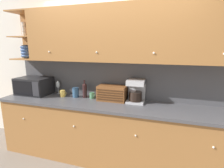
% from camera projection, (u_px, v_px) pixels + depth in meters
% --- Properties ---
extents(ground_plane, '(24.00, 24.00, 0.00)m').
position_uv_depth(ground_plane, '(116.00, 148.00, 3.09)').
color(ground_plane, slate).
extents(wall_back, '(5.97, 0.06, 2.60)m').
position_uv_depth(wall_back, '(117.00, 76.00, 2.84)').
color(wall_back, white).
rests_on(wall_back, ground_plane).
extents(counter_unit, '(3.59, 0.65, 0.94)m').
position_uv_depth(counter_unit, '(110.00, 132.00, 2.70)').
color(counter_unit, '#A36B38').
rests_on(counter_unit, ground_plane).
extents(backsplash_panel, '(3.57, 0.01, 0.60)m').
position_uv_depth(backsplash_panel, '(116.00, 80.00, 2.82)').
color(backsplash_panel, '#4C4C51').
rests_on(backsplash_panel, counter_unit).
extents(upper_cabinets, '(3.57, 0.37, 0.79)m').
position_uv_depth(upper_cabinets, '(124.00, 34.00, 2.47)').
color(upper_cabinets, '#A36B38').
rests_on(upper_cabinets, backsplash_panel).
extents(microwave, '(0.56, 0.40, 0.29)m').
position_uv_depth(microwave, '(34.00, 86.00, 3.06)').
color(microwave, black).
rests_on(microwave, counter_unit).
extents(wine_glass, '(0.07, 0.07, 0.23)m').
position_uv_depth(wine_glass, '(58.00, 85.00, 3.09)').
color(wine_glass, silver).
rests_on(wine_glass, counter_unit).
extents(mug, '(0.10, 0.08, 0.11)m').
position_uv_depth(mug, '(63.00, 93.00, 2.91)').
color(mug, gold).
rests_on(mug, counter_unit).
extents(storage_canister, '(0.11, 0.11, 0.16)m').
position_uv_depth(storage_canister, '(76.00, 92.00, 2.89)').
color(storage_canister, '#33567A').
rests_on(storage_canister, counter_unit).
extents(wine_bottle, '(0.07, 0.07, 0.29)m').
position_uv_depth(wine_bottle, '(85.00, 90.00, 2.85)').
color(wine_bottle, black).
rests_on(wine_bottle, counter_unit).
extents(mug_blue_second, '(0.09, 0.08, 0.10)m').
position_uv_depth(mug_blue_second, '(92.00, 95.00, 2.82)').
color(mug_blue_second, '#4C845B').
rests_on(mug_blue_second, counter_unit).
extents(bread_box, '(0.44, 0.25, 0.23)m').
position_uv_depth(bread_box, '(112.00, 93.00, 2.71)').
color(bread_box, brown).
rests_on(bread_box, counter_unit).
extents(coffee_maker, '(0.26, 0.25, 0.35)m').
position_uv_depth(coffee_maker, '(136.00, 91.00, 2.62)').
color(coffee_maker, '#B7B7BC').
rests_on(coffee_maker, counter_unit).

